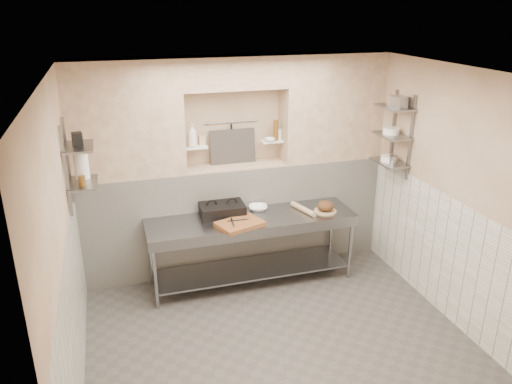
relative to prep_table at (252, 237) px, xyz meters
name	(u,v)px	position (x,y,z in m)	size (l,w,h in m)	color
floor	(277,341)	(-0.06, -1.18, -0.69)	(4.00, 3.90, 0.10)	#4A4642
ceiling	(282,68)	(-0.06, -1.18, 2.21)	(4.00, 3.90, 0.10)	silver
wall_left	(58,246)	(-2.11, -1.18, 0.76)	(0.10, 3.90, 2.80)	#CCAF92
wall_right	(456,197)	(1.99, -1.18, 0.76)	(0.10, 3.90, 2.80)	#CCAF92
wall_back	(230,161)	(-0.06, 0.82, 0.76)	(4.00, 0.10, 2.80)	#CCAF92
wall_front	(385,343)	(-0.06, -3.18, 0.76)	(4.00, 0.10, 2.80)	#CCAF92
backwall_lower	(236,216)	(-0.06, 0.57, 0.06)	(4.00, 0.40, 1.40)	white
alcove_sill	(235,166)	(-0.06, 0.57, 0.77)	(1.30, 0.40, 0.02)	#CCAF92
backwall_pillar_left	(125,120)	(-1.39, 0.57, 1.46)	(1.35, 0.40, 1.40)	#CCAF92
backwall_pillar_right	(331,107)	(1.26, 0.57, 1.46)	(1.35, 0.40, 1.40)	#CCAF92
backwall_header	(233,72)	(-0.06, 0.57, 1.96)	(1.30, 0.40, 0.40)	#CCAF92
wainscot_left	(75,313)	(-2.05, -1.18, 0.06)	(0.02, 3.90, 1.40)	white
wainscot_right	(443,254)	(1.93, -1.18, 0.06)	(0.02, 3.90, 1.40)	white
alcove_shelf_left	(196,147)	(-0.56, 0.57, 1.06)	(0.28, 0.16, 0.03)	white
alcove_shelf_right	(272,141)	(0.44, 0.57, 1.06)	(0.28, 0.16, 0.03)	white
utensil_rail	(231,122)	(-0.06, 0.74, 1.31)	(0.02, 0.02, 0.70)	gray
hanging_steel	(232,135)	(-0.06, 0.72, 1.14)	(0.02, 0.02, 0.30)	black
splash_panel	(233,147)	(-0.06, 0.67, 1.00)	(0.60, 0.02, 0.45)	#383330
shelf_rail_left_a	(68,161)	(-2.04, 0.07, 1.16)	(0.03, 0.03, 0.95)	slate
shelf_rail_left_b	(66,172)	(-2.04, -0.33, 1.16)	(0.03, 0.03, 0.95)	slate
wall_shelf_left_lower	(83,183)	(-1.90, -0.13, 0.96)	(0.30, 0.50, 0.03)	slate
wall_shelf_left_upper	(78,147)	(-1.90, -0.13, 1.36)	(0.30, 0.50, 0.03)	slate
shelf_rail_right_a	(393,131)	(1.91, 0.07, 1.21)	(0.03, 0.03, 1.05)	slate
shelf_rail_right_b	(411,138)	(1.91, -0.33, 1.21)	(0.03, 0.03, 1.05)	slate
wall_shelf_right_lower	(389,162)	(1.78, -0.13, 0.86)	(0.30, 0.50, 0.03)	slate
wall_shelf_right_mid	(392,135)	(1.78, -0.13, 1.21)	(0.30, 0.50, 0.03)	slate
wall_shelf_right_upper	(395,107)	(1.78, -0.13, 1.56)	(0.30, 0.50, 0.03)	slate
prep_table	(252,237)	(0.00, 0.00, 0.00)	(2.60, 0.70, 0.90)	gray
panini_press	(222,209)	(-0.33, 0.20, 0.33)	(0.56, 0.41, 0.15)	black
cutting_board	(240,224)	(-0.20, -0.18, 0.28)	(0.52, 0.37, 0.05)	brown
knife_blade	(238,220)	(-0.21, -0.13, 0.31)	(0.26, 0.03, 0.01)	gray
tongs	(233,223)	(-0.29, -0.19, 0.31)	(0.02, 0.02, 0.25)	gray
mixing_bowl	(258,208)	(0.15, 0.22, 0.29)	(0.24, 0.24, 0.06)	white
rolling_pin	(303,209)	(0.68, 0.01, 0.29)	(0.07, 0.07, 0.44)	tan
bread_board	(325,211)	(0.95, -0.08, 0.27)	(0.28, 0.28, 0.02)	tan
bread_loaf	(325,206)	(0.95, -0.08, 0.34)	(0.22, 0.22, 0.13)	#4C2D19
bottle_soap	(192,135)	(-0.60, 0.54, 1.22)	(0.11, 0.12, 0.30)	white
jar_alcove	(202,140)	(-0.47, 0.61, 1.13)	(0.08, 0.08, 0.12)	#CCAF92
bowl_alcove	(270,140)	(0.40, 0.51, 1.09)	(0.14, 0.14, 0.04)	white
condiment_a	(275,132)	(0.49, 0.59, 1.17)	(0.05, 0.05, 0.20)	#563811
condiment_b	(276,130)	(0.49, 0.55, 1.20)	(0.07, 0.07, 0.26)	#563811
condiment_c	(279,134)	(0.55, 0.60, 1.14)	(0.08, 0.08, 0.13)	white
jug_left	(81,165)	(-1.90, 0.00, 1.12)	(0.15, 0.15, 0.30)	white
jar_left	(82,181)	(-1.90, -0.25, 1.02)	(0.07, 0.07, 0.11)	#563811
box_left_upper	(77,139)	(-1.90, -0.14, 1.44)	(0.10, 0.10, 0.14)	black
bowl_right	(389,159)	(1.78, -0.12, 0.90)	(0.21, 0.21, 0.06)	white
canister_right	(393,159)	(1.78, -0.22, 0.92)	(0.10, 0.10, 0.10)	gray
bowl_right_mid	(391,131)	(1.78, -0.10, 1.26)	(0.20, 0.20, 0.07)	white
basket_right	(399,102)	(1.78, -0.20, 1.64)	(0.17, 0.21, 0.13)	gray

